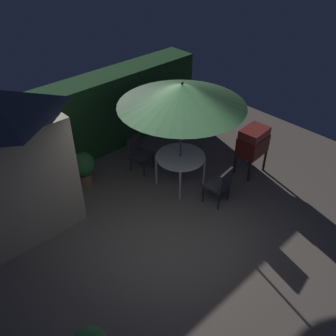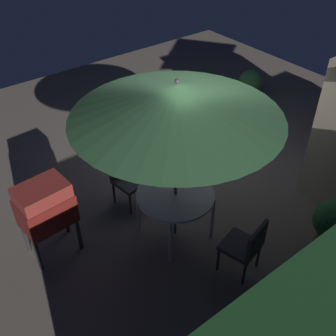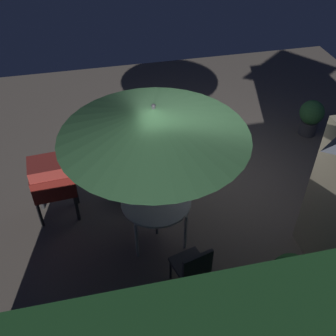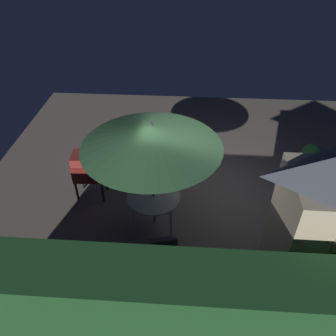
# 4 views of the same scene
# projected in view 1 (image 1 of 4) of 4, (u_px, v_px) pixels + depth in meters

# --- Properties ---
(ground_plane) EXTENTS (11.00, 11.00, 0.00)m
(ground_plane) POSITION_uv_depth(u_px,v_px,m) (175.00, 224.00, 7.56)
(ground_plane) COLOR #6B6056
(hedge_backdrop) EXTENTS (7.32, 0.85, 1.94)m
(hedge_backdrop) POSITION_uv_depth(u_px,v_px,m) (77.00, 122.00, 9.05)
(hedge_backdrop) COLOR #1E4C23
(hedge_backdrop) RESTS_ON ground
(garden_shed) EXTENTS (2.10, 1.43, 2.98)m
(garden_shed) POSITION_uv_depth(u_px,v_px,m) (10.00, 164.00, 6.67)
(garden_shed) COLOR #C6B793
(garden_shed) RESTS_ON ground
(patio_table) EXTENTS (1.11, 1.11, 0.79)m
(patio_table) POSITION_uv_depth(u_px,v_px,m) (180.00, 159.00, 8.21)
(patio_table) COLOR white
(patio_table) RESTS_ON ground
(patio_umbrella) EXTENTS (2.66, 2.66, 2.54)m
(patio_umbrella) POSITION_uv_depth(u_px,v_px,m) (182.00, 95.00, 7.30)
(patio_umbrella) COLOR #4C4C51
(patio_umbrella) RESTS_ON ground
(bbq_grill) EXTENTS (0.73, 0.55, 1.20)m
(bbq_grill) POSITION_uv_depth(u_px,v_px,m) (253.00, 142.00, 8.53)
(bbq_grill) COLOR maroon
(bbq_grill) RESTS_ON ground
(chair_near_shed) EXTENTS (0.56, 0.57, 0.90)m
(chair_near_shed) POSITION_uv_depth(u_px,v_px,m) (139.00, 151.00, 8.83)
(chair_near_shed) COLOR #38383D
(chair_near_shed) RESTS_ON ground
(chair_far_side) EXTENTS (0.52, 0.53, 0.90)m
(chair_far_side) POSITION_uv_depth(u_px,v_px,m) (220.00, 184.00, 7.79)
(chair_far_side) COLOR #38383D
(chair_far_side) RESTS_ON ground
(potted_plant_by_grill) EXTENTS (0.58, 0.58, 0.82)m
(potted_plant_by_grill) POSITION_uv_depth(u_px,v_px,m) (83.00, 167.00, 8.39)
(potted_plant_by_grill) COLOR #936651
(potted_plant_by_grill) RESTS_ON ground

